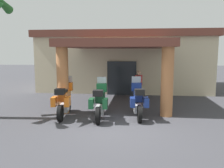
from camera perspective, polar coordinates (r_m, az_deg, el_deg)
name	(u,v)px	position (r m, az deg, el deg)	size (l,w,h in m)	color
ground_plane	(116,129)	(8.33, 0.97, -10.87)	(80.00, 80.00, 0.00)	#38383D
motel_building	(125,60)	(17.64, 3.13, 5.85)	(12.07, 12.32, 4.05)	beige
motorcycle_orange	(64,100)	(9.90, -11.59, -3.82)	(0.73, 2.21, 1.61)	black
motorcycle_green	(100,102)	(9.39, -2.95, -4.30)	(0.71, 2.21, 1.61)	black
motorcycle_blue	(138,100)	(9.65, 6.31, -4.01)	(0.72, 2.21, 1.61)	black
pedestrian	(139,83)	(12.88, 6.53, 0.14)	(0.41, 0.39, 1.66)	brown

